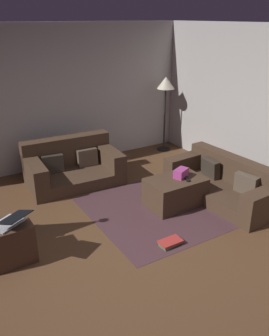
# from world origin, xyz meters

# --- Properties ---
(ground_plane) EXTENTS (6.40, 6.40, 0.00)m
(ground_plane) POSITION_xyz_m (0.00, 0.00, 0.00)
(ground_plane) COLOR brown
(rear_partition) EXTENTS (6.40, 0.12, 2.60)m
(rear_partition) POSITION_xyz_m (0.00, 3.14, 1.30)
(rear_partition) COLOR #BCB7B2
(rear_partition) RESTS_ON ground_plane
(couch_left) EXTENTS (1.62, 1.05, 0.73)m
(couch_left) POSITION_xyz_m (0.38, 2.26, 0.28)
(couch_left) COLOR #473323
(couch_left) RESTS_ON ground_plane
(couch_right) EXTENTS (0.98, 1.91, 0.61)m
(couch_right) POSITION_xyz_m (2.24, 0.42, 0.24)
(couch_right) COLOR #473323
(couch_right) RESTS_ON ground_plane
(ottoman) EXTENTS (0.86, 0.57, 0.43)m
(ottoman) POSITION_xyz_m (1.40, 0.63, 0.22)
(ottoman) COLOR #473323
(ottoman) RESTS_ON ground_plane
(gift_box) EXTENTS (0.27, 0.22, 0.14)m
(gift_box) POSITION_xyz_m (1.50, 0.64, 0.50)
(gift_box) COLOR #B23F8C
(gift_box) RESTS_ON ottoman
(tv_remote) EXTENTS (0.11, 0.17, 0.02)m
(tv_remote) POSITION_xyz_m (1.53, 0.52, 0.44)
(tv_remote) COLOR black
(tv_remote) RESTS_ON ottoman
(side_table) EXTENTS (0.52, 0.44, 0.49)m
(side_table) POSITION_xyz_m (-1.09, 0.55, 0.24)
(side_table) COLOR #4C3323
(side_table) RESTS_ON ground_plane
(laptop) EXTENTS (0.50, 0.52, 0.18)m
(laptop) POSITION_xyz_m (-1.06, 0.50, 0.55)
(laptop) COLOR silver
(laptop) RESTS_ON side_table
(book_stack) EXTENTS (0.30, 0.18, 0.06)m
(book_stack) POSITION_xyz_m (0.71, -0.20, 0.03)
(book_stack) COLOR #387A47
(book_stack) RESTS_ON ground_plane
(corner_lamp) EXTENTS (0.36, 0.36, 1.56)m
(corner_lamp) POSITION_xyz_m (2.69, 2.73, 1.32)
(corner_lamp) COLOR black
(corner_lamp) RESTS_ON ground_plane
(area_rug) EXTENTS (2.60, 2.00, 0.01)m
(area_rug) POSITION_xyz_m (1.40, 0.63, 0.00)
(area_rug) COLOR #492D32
(area_rug) RESTS_ON ground_plane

